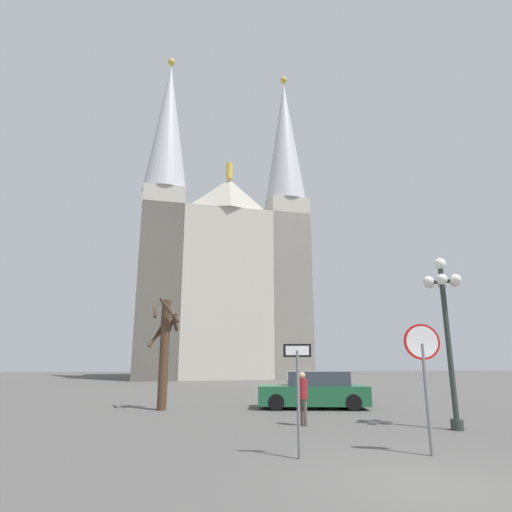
{
  "coord_description": "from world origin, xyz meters",
  "views": [
    {
      "loc": [
        -3.64,
        -7.16,
        2.05
      ],
      "look_at": [
        -0.84,
        19.39,
        8.57
      ],
      "focal_mm": 29.28,
      "sensor_mm": 36.0,
      "label": 1
    }
  ],
  "objects_px": {
    "one_way_arrow_sign": "(298,384)",
    "parked_car_near_green": "(314,391)",
    "pedestrian_walking": "(302,393)",
    "stop_sign": "(423,361)",
    "street_lamp": "(445,310)",
    "bare_tree": "(164,348)",
    "cathedral": "(222,272)"
  },
  "relations": [
    {
      "from": "stop_sign",
      "to": "one_way_arrow_sign",
      "type": "relative_size",
      "value": 1.2
    },
    {
      "from": "cathedral",
      "to": "bare_tree",
      "type": "relative_size",
      "value": 7.85
    },
    {
      "from": "street_lamp",
      "to": "bare_tree",
      "type": "relative_size",
      "value": 1.15
    },
    {
      "from": "stop_sign",
      "to": "parked_car_near_green",
      "type": "xyz_separation_m",
      "value": [
        -0.45,
        8.72,
        -1.27
      ]
    },
    {
      "from": "cathedral",
      "to": "pedestrian_walking",
      "type": "bearing_deg",
      "value": -86.52
    },
    {
      "from": "street_lamp",
      "to": "parked_car_near_green",
      "type": "relative_size",
      "value": 1.09
    },
    {
      "from": "stop_sign",
      "to": "parked_car_near_green",
      "type": "relative_size",
      "value": 0.59
    },
    {
      "from": "stop_sign",
      "to": "street_lamp",
      "type": "bearing_deg",
      "value": 51.43
    },
    {
      "from": "stop_sign",
      "to": "pedestrian_walking",
      "type": "height_order",
      "value": "stop_sign"
    },
    {
      "from": "one_way_arrow_sign",
      "to": "cathedral",
      "type": "bearing_deg",
      "value": 91.46
    },
    {
      "from": "street_lamp",
      "to": "bare_tree",
      "type": "distance_m",
      "value": 10.81
    },
    {
      "from": "cathedral",
      "to": "pedestrian_walking",
      "type": "distance_m",
      "value": 33.1
    },
    {
      "from": "cathedral",
      "to": "one_way_arrow_sign",
      "type": "bearing_deg",
      "value": -88.54
    },
    {
      "from": "cathedral",
      "to": "parked_car_near_green",
      "type": "xyz_separation_m",
      "value": [
        3.35,
        -26.97,
        -10.52
      ]
    },
    {
      "from": "cathedral",
      "to": "one_way_arrow_sign",
      "type": "distance_m",
      "value": 36.97
    },
    {
      "from": "cathedral",
      "to": "stop_sign",
      "type": "distance_m",
      "value": 37.06
    },
    {
      "from": "street_lamp",
      "to": "parked_car_near_green",
      "type": "xyz_separation_m",
      "value": [
        -2.86,
        5.69,
        -2.8
      ]
    },
    {
      "from": "street_lamp",
      "to": "parked_car_near_green",
      "type": "distance_m",
      "value": 6.95
    },
    {
      "from": "stop_sign",
      "to": "street_lamp",
      "type": "height_order",
      "value": "street_lamp"
    },
    {
      "from": "one_way_arrow_sign",
      "to": "parked_car_near_green",
      "type": "relative_size",
      "value": 0.5
    },
    {
      "from": "street_lamp",
      "to": "parked_car_near_green",
      "type": "height_order",
      "value": "street_lamp"
    },
    {
      "from": "stop_sign",
      "to": "one_way_arrow_sign",
      "type": "distance_m",
      "value": 2.93
    },
    {
      "from": "one_way_arrow_sign",
      "to": "parked_car_near_green",
      "type": "height_order",
      "value": "one_way_arrow_sign"
    },
    {
      "from": "one_way_arrow_sign",
      "to": "pedestrian_walking",
      "type": "relative_size",
      "value": 1.46
    },
    {
      "from": "stop_sign",
      "to": "bare_tree",
      "type": "distance_m",
      "value": 11.03
    },
    {
      "from": "cathedral",
      "to": "bare_tree",
      "type": "xyz_separation_m",
      "value": [
        -2.91,
        -26.94,
        -8.8
      ]
    },
    {
      "from": "bare_tree",
      "to": "parked_car_near_green",
      "type": "relative_size",
      "value": 0.95
    },
    {
      "from": "street_lamp",
      "to": "bare_tree",
      "type": "xyz_separation_m",
      "value": [
        -9.12,
        5.72,
        -1.08
      ]
    },
    {
      "from": "one_way_arrow_sign",
      "to": "pedestrian_walking",
      "type": "distance_m",
      "value": 4.4
    },
    {
      "from": "cathedral",
      "to": "stop_sign",
      "type": "xyz_separation_m",
      "value": [
        3.79,
        -35.69,
        -9.24
      ]
    },
    {
      "from": "street_lamp",
      "to": "pedestrian_walking",
      "type": "bearing_deg",
      "value": 163.87
    },
    {
      "from": "parked_car_near_green",
      "to": "street_lamp",
      "type": "bearing_deg",
      "value": -63.28
    }
  ]
}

